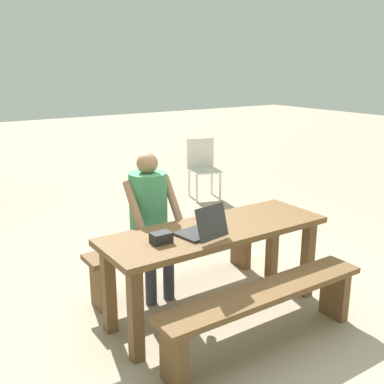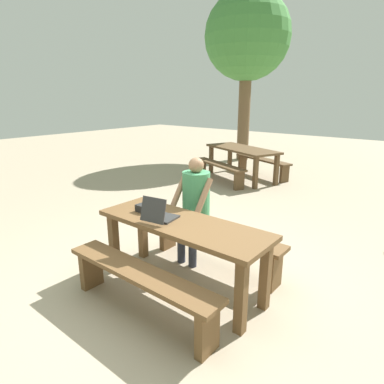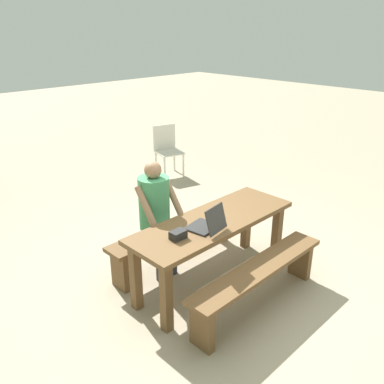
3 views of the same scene
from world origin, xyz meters
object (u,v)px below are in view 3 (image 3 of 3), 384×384
object	(u,v)px
small_pouch	(178,235)
plastic_chair	(167,149)
laptop	(208,224)
picnic_table_front	(213,230)
person_seated	(156,209)

from	to	relation	value
small_pouch	plastic_chair	world-z (taller)	plastic_chair
laptop	small_pouch	distance (m)	0.33
small_pouch	plastic_chair	distance (m)	3.91
picnic_table_front	laptop	xyz separation A→B (m)	(-0.21, -0.12, 0.19)
picnic_table_front	plastic_chair	bearing A→B (deg)	56.59
person_seated	picnic_table_front	bearing A→B (deg)	-63.20
laptop	picnic_table_front	bearing A→B (deg)	-160.32
small_pouch	person_seated	xyz separation A→B (m)	(0.25, 0.62, -0.03)
picnic_table_front	person_seated	distance (m)	0.66
picnic_table_front	small_pouch	size ratio (longest dim) A/B	12.58
laptop	plastic_chair	size ratio (longest dim) A/B	0.40
laptop	plastic_chair	world-z (taller)	laptop
picnic_table_front	laptop	distance (m)	0.31
small_pouch	picnic_table_front	bearing A→B (deg)	4.48
laptop	person_seated	distance (m)	0.70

